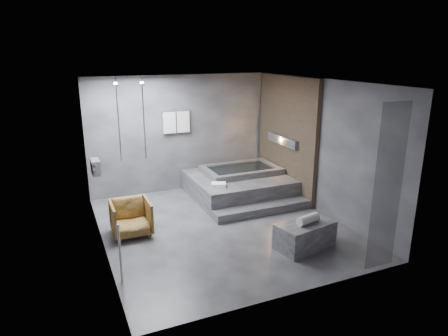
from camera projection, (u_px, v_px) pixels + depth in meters
name	position (u px, v px, depth m)	size (l,w,h in m)	color
room	(236.00, 136.00, 7.75)	(5.00, 5.04, 2.82)	#2D2D2F
tub_deck	(239.00, 186.00, 9.48)	(2.20, 2.00, 0.50)	#323234
tub_step	(262.00, 209.00, 8.49)	(2.20, 0.36, 0.18)	#323234
concrete_bench	(305.00, 235.00, 6.99)	(1.02, 0.56, 0.46)	#38383B
driftwood_chair	(131.00, 218.00, 7.45)	(0.71, 0.73, 0.66)	#4C3213
rolled_towel	(308.00, 219.00, 6.88)	(0.16, 0.16, 0.44)	white
deck_towel	(219.00, 185.00, 8.64)	(0.31, 0.23, 0.08)	white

